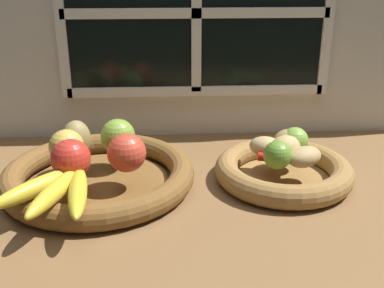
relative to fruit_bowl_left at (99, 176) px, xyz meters
The scene contains 17 objects.
ground_plane 21.86cm from the fruit_bowl_left, ahead, with size 140.00×90.00×3.00cm, color brown.
back_wall 45.00cm from the fruit_bowl_left, 54.36° to the left, with size 140.00×4.60×55.00cm.
fruit_bowl_left is the anchor object (origin of this frame).
fruit_bowl_right 37.84cm from the fruit_bowl_left, ahead, with size 28.33×28.33×4.83cm.
apple_red_front 9.15cm from the fruit_bowl_left, 126.59° to the right, with size 7.45×7.45×7.45cm, color red.
apple_green_back 9.54cm from the fruit_bowl_left, 59.16° to the left, with size 7.30×7.30×7.30cm, color #7AA338.
apple_golden_left 8.66cm from the fruit_bowl_left, 168.09° to the left, with size 6.97×6.97×6.97cm, color gold.
apple_red_right 9.44cm from the fruit_bowl_left, 27.02° to the right, with size 7.52×7.52×7.52cm, color #CC422D.
pear_brown 9.12cm from the fruit_bowl_left, 135.96° to the left, with size 6.28×5.67×7.78cm, color olive.
banana_bunch_front 14.68cm from the fruit_bowl_left, 110.43° to the right, with size 17.19×20.09×3.18cm.
potato_back 40.30cm from the fruit_bowl_left, ahead, with size 6.98×5.89×5.05cm, color #A38451.
potato_oblong 34.82cm from the fruit_bowl_left, ahead, with size 6.83×5.35×4.06cm, color tan.
potato_large 38.19cm from the fruit_bowl_left, ahead, with size 6.74×5.40×5.14cm, color tan.
potato_small 41.27cm from the fruit_bowl_left, ahead, with size 7.77×5.13×4.02cm, color tan.
lime_near 35.98cm from the fruit_bowl_left, ahead, with size 5.64×5.64×5.64cm, color olive.
lime_far 41.25cm from the fruit_bowl_left, ahead, with size 5.64×5.64×5.64cm, color #7AAD3D.
chili_pepper 37.77cm from the fruit_bowl_left, ahead, with size 1.90×1.90×10.71cm, color red.
Camera 1 is at (-7.45, -85.64, 43.46)cm, focal length 43.46 mm.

